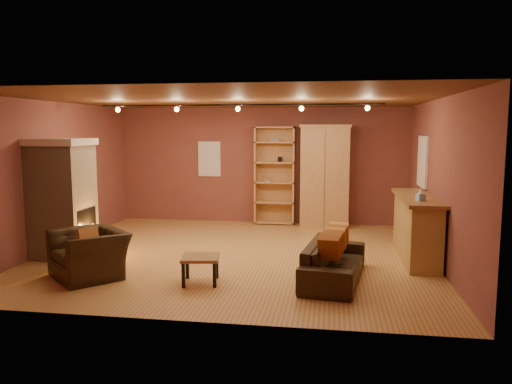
% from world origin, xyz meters
% --- Properties ---
extents(floor, '(7.00, 7.00, 0.00)m').
position_xyz_m(floor, '(0.00, 0.00, 0.00)').
color(floor, '#A7753B').
rests_on(floor, ground).
extents(ceiling, '(7.00, 7.00, 0.00)m').
position_xyz_m(ceiling, '(0.00, 0.00, 2.80)').
color(ceiling, brown).
rests_on(ceiling, back_wall).
extents(back_wall, '(7.00, 0.02, 2.80)m').
position_xyz_m(back_wall, '(0.00, 3.25, 1.40)').
color(back_wall, brown).
rests_on(back_wall, floor).
extents(left_wall, '(0.02, 6.50, 2.80)m').
position_xyz_m(left_wall, '(-3.50, 0.00, 1.40)').
color(left_wall, brown).
rests_on(left_wall, floor).
extents(right_wall, '(0.02, 6.50, 2.80)m').
position_xyz_m(right_wall, '(3.50, 0.00, 1.40)').
color(right_wall, brown).
rests_on(right_wall, floor).
extents(fireplace, '(1.01, 0.98, 2.12)m').
position_xyz_m(fireplace, '(-3.04, -0.60, 1.06)').
color(fireplace, tan).
rests_on(fireplace, floor).
extents(back_window, '(0.56, 0.04, 0.86)m').
position_xyz_m(back_window, '(-1.30, 3.23, 1.55)').
color(back_window, white).
rests_on(back_window, back_wall).
extents(bookcase, '(0.96, 0.37, 2.34)m').
position_xyz_m(bookcase, '(0.35, 3.13, 1.19)').
color(bookcase, tan).
rests_on(bookcase, floor).
extents(armoire, '(1.17, 0.67, 2.38)m').
position_xyz_m(armoire, '(1.54, 2.95, 1.20)').
color(armoire, tan).
rests_on(armoire, floor).
extents(bar_counter, '(0.63, 2.34, 1.12)m').
position_xyz_m(bar_counter, '(3.20, 0.20, 0.57)').
color(bar_counter, tan).
rests_on(bar_counter, floor).
extents(tissue_box, '(0.16, 0.16, 0.22)m').
position_xyz_m(tissue_box, '(3.15, -0.42, 1.21)').
color(tissue_box, '#87B3D8').
rests_on(tissue_box, bar_counter).
extents(right_window, '(0.05, 0.90, 1.00)m').
position_xyz_m(right_window, '(3.47, 1.40, 1.65)').
color(right_window, white).
rests_on(right_window, right_wall).
extents(loveseat, '(0.85, 2.03, 0.80)m').
position_xyz_m(loveseat, '(1.77, -1.31, 0.40)').
color(loveseat, black).
rests_on(loveseat, floor).
extents(armchair, '(1.31, 1.29, 0.97)m').
position_xyz_m(armchair, '(-1.99, -1.73, 0.49)').
color(armchair, black).
rests_on(armchair, floor).
extents(coffee_table, '(0.62, 0.62, 0.41)m').
position_xyz_m(coffee_table, '(-0.20, -1.77, 0.35)').
color(coffee_table, olive).
rests_on(coffee_table, floor).
extents(track_rail, '(5.20, 0.09, 0.13)m').
position_xyz_m(track_rail, '(0.00, 0.20, 2.69)').
color(track_rail, black).
rests_on(track_rail, ceiling).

